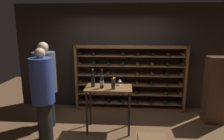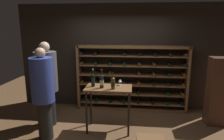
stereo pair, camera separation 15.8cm
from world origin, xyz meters
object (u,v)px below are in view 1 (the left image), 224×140
(display_cabinet, at_px, (215,90))
(wine_bottle_black_capsule, at_px, (113,83))
(wine_bottle_amber_reserve, at_px, (102,81))
(person_host_in_suit, at_px, (43,91))
(person_bystander_dark_jacket, at_px, (45,81))
(wine_bottle_gold_foil, at_px, (93,80))
(wine_rack, at_px, (130,79))
(tasting_table, at_px, (109,94))
(wine_glass_stemmed_left, at_px, (120,81))

(display_cabinet, xyz_separation_m, wine_bottle_black_capsule, (-2.30, -0.68, 0.32))
(wine_bottle_amber_reserve, relative_size, wine_bottle_black_capsule, 1.14)
(wine_bottle_black_capsule, bearing_deg, person_host_in_suit, -164.95)
(person_bystander_dark_jacket, relative_size, wine_bottle_gold_foil, 5.00)
(wine_bottle_black_capsule, bearing_deg, person_bystander_dark_jacket, 170.99)
(wine_rack, height_order, tasting_table, wine_rack)
(tasting_table, xyz_separation_m, wine_bottle_black_capsule, (0.10, -0.12, 0.27))
(display_cabinet, distance_m, wine_bottle_black_capsule, 2.42)
(tasting_table, xyz_separation_m, wine_bottle_gold_foil, (-0.33, 0.02, 0.28))
(person_bystander_dark_jacket, height_order, wine_glass_stemmed_left, person_bystander_dark_jacket)
(wine_glass_stemmed_left, bearing_deg, person_bystander_dark_jacket, -178.08)
(display_cabinet, bearing_deg, wine_glass_stemmed_left, -169.88)
(tasting_table, bearing_deg, person_host_in_suit, -158.56)
(wine_bottle_gold_foil, distance_m, wine_glass_stemmed_left, 0.58)
(person_bystander_dark_jacket, bearing_deg, person_host_in_suit, -22.58)
(wine_rack, relative_size, wine_glass_stemmed_left, 21.91)
(wine_bottle_gold_foil, xyz_separation_m, wine_glass_stemmed_left, (0.55, 0.15, -0.04))
(wine_bottle_amber_reserve, height_order, wine_glass_stemmed_left, wine_bottle_amber_reserve)
(wine_rack, relative_size, wine_bottle_black_capsule, 8.42)
(person_host_in_suit, bearing_deg, wine_bottle_black_capsule, 37.05)
(wine_rack, bearing_deg, person_host_in_suit, -135.49)
(tasting_table, height_order, person_host_in_suit, person_host_in_suit)
(wine_bottle_gold_foil, relative_size, wine_bottle_black_capsule, 1.10)
(wine_bottle_amber_reserve, bearing_deg, tasting_table, 25.56)
(display_cabinet, distance_m, wine_bottle_gold_foil, 2.80)
(person_host_in_suit, distance_m, wine_bottle_gold_foil, 1.01)
(wine_rack, distance_m, person_bystander_dark_jacket, 2.15)
(wine_bottle_amber_reserve, height_order, wine_bottle_gold_foil, wine_bottle_amber_reserve)
(person_host_in_suit, distance_m, wine_bottle_black_capsule, 1.36)
(person_host_in_suit, relative_size, person_bystander_dark_jacket, 0.97)
(person_bystander_dark_jacket, bearing_deg, wine_bottle_black_capsule, 41.04)
(wine_bottle_gold_foil, bearing_deg, wine_glass_stemmed_left, 14.95)
(person_bystander_dark_jacket, distance_m, display_cabinet, 3.82)
(wine_rack, distance_m, person_host_in_suit, 2.35)
(wine_rack, height_order, display_cabinet, wine_rack)
(person_host_in_suit, height_order, person_bystander_dark_jacket, person_bystander_dark_jacket)
(person_bystander_dark_jacket, xyz_separation_m, wine_bottle_black_capsule, (1.49, -0.24, 0.06))
(person_host_in_suit, height_order, wine_bottle_amber_reserve, person_host_in_suit)
(wine_bottle_gold_foil, relative_size, wine_glass_stemmed_left, 2.87)
(wine_rack, relative_size, wine_bottle_amber_reserve, 7.40)
(wine_rack, xyz_separation_m, tasting_table, (-0.47, -1.17, -0.03))
(wine_rack, height_order, wine_bottle_amber_reserve, wine_rack)
(wine_bottle_black_capsule, bearing_deg, wine_glass_stemmed_left, 67.40)
(wine_rack, relative_size, display_cabinet, 1.86)
(wine_bottle_amber_reserve, bearing_deg, person_host_in_suit, -159.08)
(person_bystander_dark_jacket, distance_m, wine_glass_stemmed_left, 1.61)
(wine_rack, xyz_separation_m, person_bystander_dark_jacket, (-1.86, -1.06, 0.18))
(tasting_table, distance_m, wine_glass_stemmed_left, 0.37)
(display_cabinet, height_order, wine_bottle_gold_foil, display_cabinet)
(person_host_in_suit, bearing_deg, tasting_table, 43.44)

